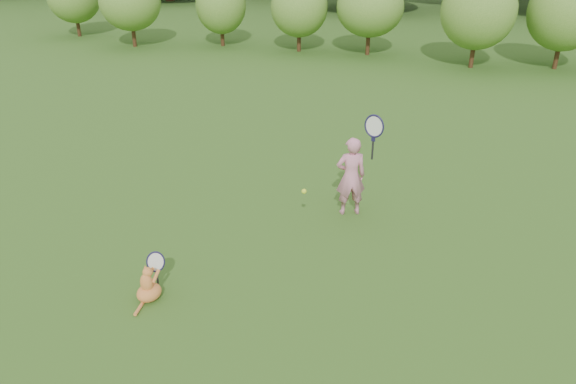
% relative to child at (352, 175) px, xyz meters
% --- Properties ---
extents(ground, '(100.00, 100.00, 0.00)m').
position_rel_child_xyz_m(ground, '(-1.01, -1.68, -0.69)').
color(ground, '#355818').
rests_on(ground, ground).
extents(shrub_row, '(28.00, 3.00, 2.80)m').
position_rel_child_xyz_m(shrub_row, '(-1.01, 11.32, 0.71)').
color(shrub_row, '#4A7B26').
rests_on(shrub_row, ground).
extents(child, '(0.76, 0.47, 1.96)m').
position_rel_child_xyz_m(child, '(0.00, 0.00, 0.00)').
color(child, '#D07C93').
rests_on(child, ground).
extents(cat, '(0.45, 0.71, 0.65)m').
position_rel_child_xyz_m(cat, '(-2.08, -2.90, -0.44)').
color(cat, '#B76623').
rests_on(cat, ground).
extents(tennis_ball, '(0.08, 0.08, 0.08)m').
position_rel_child_xyz_m(tennis_ball, '(-0.59, -0.76, -0.00)').
color(tennis_ball, '#BCDE1A').
rests_on(tennis_ball, ground).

